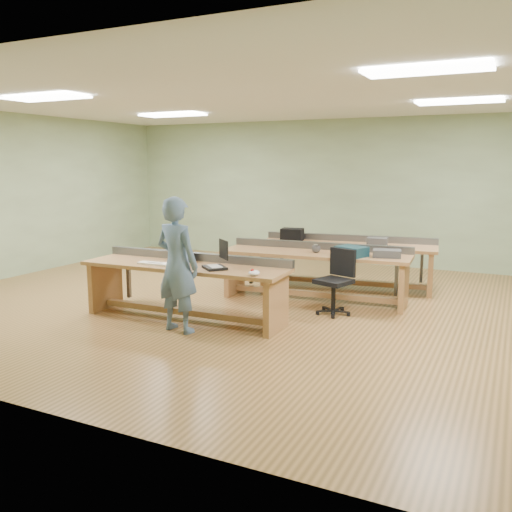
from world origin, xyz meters
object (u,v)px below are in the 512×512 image
mug (316,249)px  drinks_can (316,248)px  workbench_back (346,255)px  camera_bag (183,256)px  parts_bin_grey (387,253)px  task_chair (335,290)px  workbench_front (186,278)px  person (177,265)px  workbench_mid (315,264)px  parts_bin_teal (352,251)px  laptop_base (215,268)px

mug → drinks_can: size_ratio=1.18×
workbench_back → camera_bag: bearing=-127.8°
parts_bin_grey → mug: bearing=-176.2°
task_chair → drinks_can: (-0.54, 0.66, 0.47)m
workbench_front → person: person is taller
person → parts_bin_grey: bearing=-124.3°
workbench_front → camera_bag: (-0.13, 0.14, 0.27)m
workbench_front → mug: size_ratio=21.81×
workbench_mid → workbench_back: (0.18, 1.06, 0.00)m
camera_bag → person: bearing=-84.3°
workbench_mid → camera_bag: size_ratio=12.31×
camera_bag → mug: 2.07m
workbench_mid → parts_bin_grey: bearing=-3.6°
parts_bin_teal → drinks_can: size_ratio=3.68×
laptop_base → task_chair: (1.23, 1.22, -0.43)m
camera_bag → drinks_can: (1.35, 1.63, -0.02)m
workbench_back → drinks_can: 1.06m
workbench_front → workbench_back: (1.41, 2.78, 0.00)m
workbench_front → task_chair: task_chair is taller
person → task_chair: size_ratio=1.87×
workbench_front → workbench_mid: bearing=52.6°
parts_bin_teal → drinks_can: 0.64m
camera_bag → drinks_can: camera_bag is taller
camera_bag → workbench_front: bearing=-68.9°
workbench_mid → parts_bin_teal: 0.67m
mug → parts_bin_teal: bearing=-8.3°
workbench_back → laptop_base: workbench_back is taller
parts_bin_grey → drinks_can: size_ratio=3.52×
person → parts_bin_grey: size_ratio=4.28×
task_chair → parts_bin_grey: (0.56, 0.64, 0.47)m
workbench_mid → workbench_back: size_ratio=0.97×
workbench_mid → laptop_base: bearing=-115.7°
task_chair → person: bearing=-114.8°
laptop_base → parts_bin_teal: 2.15m
person → parts_bin_teal: 2.65m
camera_bag → parts_bin_teal: (1.96, 1.45, -0.01)m
parts_bin_teal → mug: parts_bin_teal is taller
parts_bin_teal → mug: 0.58m
workbench_mid → drinks_can: 0.25m
workbench_mid → person: (-1.00, -2.25, 0.29)m
person → laptop_base: (0.30, 0.41, -0.08)m
person → mug: (1.03, 2.20, -0.04)m
person → parts_bin_teal: size_ratio=4.09×
task_chair → workbench_front: bearing=-129.5°
workbench_front → drinks_can: (1.21, 1.77, 0.25)m
task_chair → parts_bin_teal: bearing=99.3°
workbench_back → camera_bag: 3.07m
person → camera_bag: person is taller
workbench_front → parts_bin_grey: (2.31, 1.74, 0.25)m
workbench_mid → task_chair: size_ratio=3.22×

